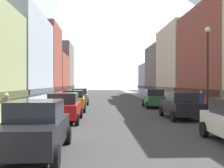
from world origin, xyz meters
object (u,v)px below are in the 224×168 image
object	(u,v)px
car_left_2	(74,100)
car_right_1	(181,105)
car_left_1	(64,107)
pedestrian_0	(201,102)
car_left_0	(35,127)
pedestrian_1	(6,112)
car_right_2	(154,98)
car_left_3	(79,96)
streetlamp_right	(208,58)

from	to	relation	value
car_left_2	car_right_1	world-z (taller)	same
car_left_1	pedestrian_0	xyz separation A→B (m)	(10.05, 3.99, 0.01)
car_left_0	pedestrian_1	world-z (taller)	pedestrian_1
car_right_2	pedestrian_0	size ratio (longest dim) A/B	2.72
car_left_0	car_right_2	size ratio (longest dim) A/B	0.98
car_right_1	car_right_2	xyz separation A→B (m)	(0.00, 8.80, 0.00)
car_right_2	pedestrian_0	world-z (taller)	pedestrian_0
car_left_1	pedestrian_0	distance (m)	10.81
pedestrian_0	pedestrian_1	distance (m)	14.43
pedestrian_1	pedestrian_0	bearing A→B (deg)	29.98
car_right_1	pedestrian_0	world-z (taller)	pedestrian_0
pedestrian_0	car_left_3	bearing A→B (deg)	134.11
car_left_1	car_left_0	bearing A→B (deg)	-90.00
car_left_1	car_left_2	size ratio (longest dim) A/B	0.99
car_right_1	car_right_2	bearing A→B (deg)	89.98
car_right_1	streetlamp_right	bearing A→B (deg)	-23.98
car_left_2	pedestrian_1	bearing A→B (deg)	-103.78
pedestrian_0	pedestrian_1	xyz separation A→B (m)	(-12.50, -7.21, 0.05)
car_left_3	pedestrian_1	distance (m)	17.75
car_left_2	streetlamp_right	world-z (taller)	streetlamp_right
car_right_2	streetlamp_right	size ratio (longest dim) A/B	0.76
pedestrian_0	car_left_2	bearing A→B (deg)	164.49
car_left_1	streetlamp_right	bearing A→B (deg)	2.94
pedestrian_1	car_left_2	bearing A→B (deg)	76.22
car_left_0	pedestrian_0	xyz separation A→B (m)	(10.05, 11.94, 0.01)
pedestrian_0	car_left_1	bearing A→B (deg)	-158.34
car_left_2	streetlamp_right	distance (m)	11.53
car_left_2	car_left_3	distance (m)	7.58
car_right_1	pedestrian_1	world-z (taller)	pedestrian_1
car_right_2	pedestrian_1	size ratio (longest dim) A/B	2.57
car_right_1	car_left_2	bearing A→B (deg)	143.50
car_left_0	car_left_2	distance (m)	14.73
car_left_0	car_left_2	world-z (taller)	same
car_left_3	pedestrian_0	size ratio (longest dim) A/B	2.70
pedestrian_0	streetlamp_right	xyz separation A→B (m)	(-0.90, -3.52, 3.08)
car_left_0	streetlamp_right	size ratio (longest dim) A/B	0.75
car_left_0	car_left_3	distance (m)	22.30
car_right_1	car_left_1	bearing A→B (deg)	-171.32
car_right_1	car_right_2	distance (m)	8.80
car_left_1	streetlamp_right	size ratio (longest dim) A/B	0.75
car_left_0	streetlamp_right	bearing A→B (deg)	42.60
pedestrian_1	streetlamp_right	size ratio (longest dim) A/B	0.30
car_left_0	pedestrian_1	size ratio (longest dim) A/B	2.52
pedestrian_1	car_left_1	bearing A→B (deg)	52.73
car_left_2	car_right_2	bearing A→B (deg)	22.69
car_left_2	pedestrian_0	size ratio (longest dim) A/B	2.71
car_right_2	pedestrian_0	bearing A→B (deg)	-67.70
car_right_2	pedestrian_0	distance (m)	6.45
car_left_1	pedestrian_0	world-z (taller)	pedestrian_0
car_left_2	pedestrian_1	world-z (taller)	pedestrian_1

